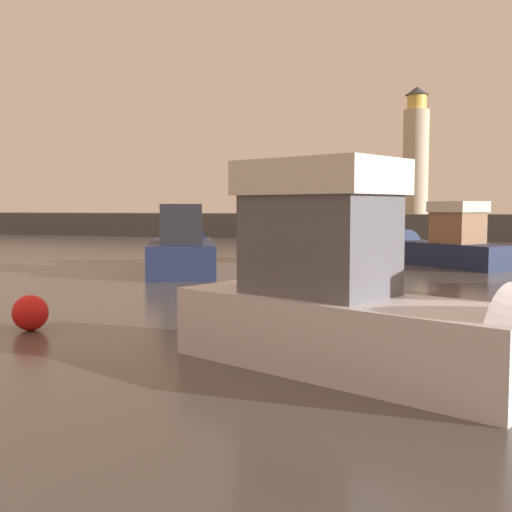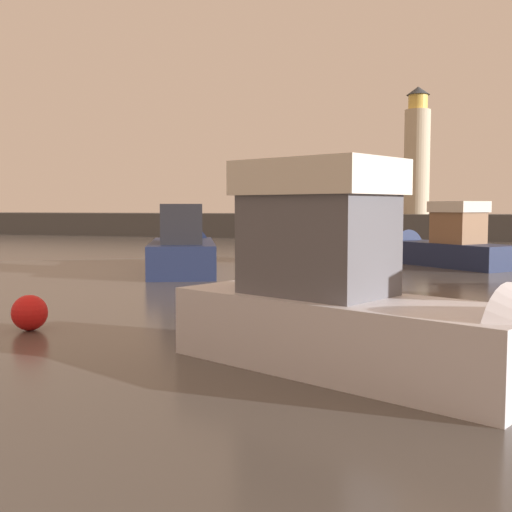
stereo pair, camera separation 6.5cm
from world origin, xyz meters
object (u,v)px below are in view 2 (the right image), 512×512
Objects in this scene: motorboat_0 at (183,249)px; motorboat_3 at (382,307)px; lighthouse at (417,154)px; mooring_buoy at (30,313)px; motorboat_6 at (435,246)px.

motorboat_0 is 1.16× the size of motorboat_3.
motorboat_3 is (1.99, -47.64, -6.32)m from lighthouse.
motorboat_0 is 11.50× the size of mooring_buoy.
motorboat_0 is 19.40m from motorboat_3.
motorboat_3 is at bearing -90.85° from motorboat_6.
mooring_buoy is at bearing 168.14° from motorboat_3.
motorboat_6 is at bearing 27.85° from motorboat_0.
motorboat_0 is (-8.75, -31.49, -6.60)m from lighthouse.
mooring_buoy is (-8.64, -20.25, -0.53)m from motorboat_6.
motorboat_0 is at bearing -152.15° from motorboat_6.
motorboat_3 reaches higher than motorboat_6.
lighthouse is at bearing 74.46° from motorboat_0.
lighthouse is at bearing 95.16° from motorboat_6.
motorboat_6 is (2.31, -25.64, -6.57)m from lighthouse.
mooring_buoy is (-8.32, 1.75, -0.79)m from motorboat_3.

